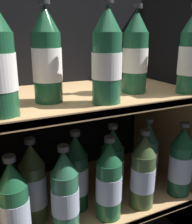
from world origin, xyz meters
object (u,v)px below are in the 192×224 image
bottle_upper_back_0 (47,58)px  bottle_lower_front_3 (143,173)px  bottle_lower_back_0 (33,185)px  bottle_lower_back_2 (112,166)px  bottle_lower_front_2 (108,183)px  bottle_lower_back_3 (147,157)px  bottle_upper_front_1 (107,59)px  bottle_lower_front_1 (65,194)px  bottle_lower_back_1 (76,174)px  bottle_lower_front_0 (14,208)px  bottle_lower_front_4 (181,163)px  bottle_upper_front_2 (192,55)px  bottle_upper_back_1 (135,54)px

bottle_upper_back_0 → bottle_lower_front_3: (0.26, -0.08, -0.35)m
bottle_lower_back_0 → bottle_lower_back_2: (0.26, 0.00, 0.00)m
bottle_lower_front_2 → bottle_lower_back_3: size_ratio=1.00×
bottle_upper_front_1 → bottle_lower_back_2: (0.07, 0.08, -0.36)m
bottle_lower_back_3 → bottle_lower_front_1: bearing=-165.7°
bottle_lower_front_2 → bottle_lower_back_1: size_ratio=1.00×
bottle_lower_front_0 → bottle_lower_front_1: same height
bottle_lower_front_2 → bottle_lower_back_0: bearing=156.9°
bottle_lower_front_0 → bottle_lower_front_1: size_ratio=1.00×
bottle_lower_front_2 → bottle_lower_back_2: bearing=53.8°
bottle_lower_front_4 → bottle_lower_back_2: bearing=158.6°
bottle_upper_front_2 → bottle_lower_front_3: bottle_upper_front_2 is taller
bottle_upper_front_1 → bottle_lower_front_3: size_ratio=1.00×
bottle_upper_front_1 → bottle_upper_front_2: (0.28, 0.00, -0.00)m
bottle_upper_front_2 → bottle_lower_back_3: bearing=132.0°
bottle_lower_front_3 → bottle_upper_back_1: bearing=82.9°
bottle_lower_front_4 → bottle_lower_back_2: size_ratio=1.00×
bottle_lower_front_2 → bottle_upper_front_2: bearing=0.0°
bottle_lower_front_4 → bottle_lower_back_1: size_ratio=1.00×
bottle_upper_back_1 → bottle_upper_back_0: bearing=180.0°
bottle_lower_front_4 → bottle_upper_front_2: bearing=180.0°
bottle_upper_back_1 → bottle_lower_front_4: size_ratio=1.00×
bottle_upper_back_1 → bottle_lower_front_4: bearing=-30.5°
bottle_upper_front_1 → bottle_lower_back_0: (-0.19, 0.08, -0.36)m
bottle_lower_back_0 → bottle_lower_back_1: (0.13, 0.00, 0.00)m
bottle_lower_front_0 → bottle_lower_back_0: (0.07, 0.08, -0.00)m
bottle_upper_front_2 → bottle_lower_back_1: size_ratio=1.00×
bottle_lower_back_0 → bottle_lower_front_2: bearing=-23.1°
bottle_lower_front_2 → bottle_lower_front_3: (0.12, 0.00, 0.00)m
bottle_upper_back_0 → bottle_lower_front_4: size_ratio=1.00×
bottle_upper_front_2 → bottle_lower_front_3: bearing=180.0°
bottle_upper_front_1 → bottle_lower_front_2: 0.35m
bottle_lower_back_2 → bottle_upper_back_0: bearing=-180.0°
bottle_upper_front_2 → bottle_lower_front_2: size_ratio=1.00×
bottle_lower_front_1 → bottle_upper_front_1: bearing=-0.0°
bottle_upper_back_1 → bottle_lower_front_0: size_ratio=1.00×
bottle_lower_front_2 → bottle_lower_back_0: 0.21m
bottle_upper_back_1 → bottle_lower_front_1: bottle_upper_back_1 is taller
bottle_lower_front_0 → bottle_lower_back_2: bearing=14.5°
bottle_lower_front_3 → bottle_lower_back_1: bearing=156.0°
bottle_upper_front_2 → bottle_lower_back_3: 0.37m
bottle_upper_back_1 → bottle_lower_front_2: 0.39m
bottle_upper_back_1 → bottle_lower_front_1: (-0.27, -0.08, -0.35)m
bottle_lower_front_1 → bottle_lower_back_2: size_ratio=1.00×
bottle_lower_back_1 → bottle_lower_back_2: 0.13m
bottle_lower_back_3 → bottle_upper_front_2: bearing=-48.0°
bottle_lower_front_1 → bottle_lower_back_2: bearing=23.6°
bottle_upper_back_0 → bottle_lower_front_3: bottle_upper_back_0 is taller
bottle_lower_front_2 → bottle_lower_front_4: size_ratio=1.00×
bottle_upper_front_2 → bottle_lower_front_1: size_ratio=1.00×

